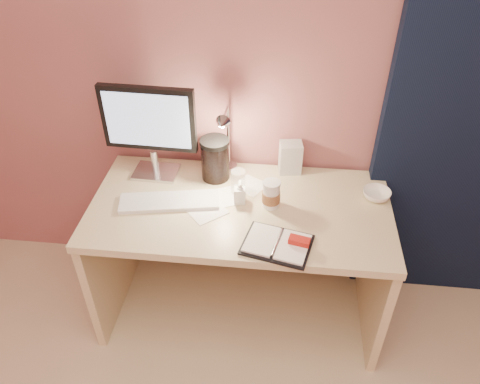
# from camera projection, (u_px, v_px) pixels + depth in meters

# --- Properties ---
(room) EXTENTS (3.50, 3.50, 3.50)m
(room) POSITION_uv_depth(u_px,v_px,m) (460.00, 106.00, 2.09)
(room) COLOR #C6B28E
(room) RESTS_ON ground
(desk) EXTENTS (1.40, 0.70, 0.73)m
(desk) POSITION_uv_depth(u_px,v_px,m) (242.00, 231.00, 2.37)
(desk) COLOR #C7B68D
(desk) RESTS_ON ground
(monitor) EXTENTS (0.45, 0.17, 0.48)m
(monitor) POSITION_uv_depth(u_px,v_px,m) (150.00, 124.00, 2.20)
(monitor) COLOR silver
(monitor) RESTS_ON desk
(keyboard) EXTENTS (0.48, 0.22, 0.02)m
(keyboard) POSITION_uv_depth(u_px,v_px,m) (169.00, 201.00, 2.18)
(keyboard) COLOR white
(keyboard) RESTS_ON desk
(planner) EXTENTS (0.32, 0.27, 0.04)m
(planner) POSITION_uv_depth(u_px,v_px,m) (279.00, 244.00, 1.96)
(planner) COLOR black
(planner) RESTS_ON desk
(paper_a) EXTENTS (0.20, 0.20, 0.00)m
(paper_a) POSITION_uv_depth(u_px,v_px,m) (224.00, 197.00, 2.22)
(paper_a) COLOR white
(paper_a) RESTS_ON desk
(paper_b) EXTENTS (0.18, 0.18, 0.00)m
(paper_b) POSITION_uv_depth(u_px,v_px,m) (250.00, 186.00, 2.29)
(paper_b) COLOR white
(paper_b) RESTS_ON desk
(paper_c) EXTENTS (0.22, 0.22, 0.00)m
(paper_c) POSITION_uv_depth(u_px,v_px,m) (206.00, 210.00, 2.15)
(paper_c) COLOR white
(paper_c) RESTS_ON desk
(coffee_cup) EXTENTS (0.08, 0.08, 0.14)m
(coffee_cup) POSITION_uv_depth(u_px,v_px,m) (271.00, 195.00, 2.13)
(coffee_cup) COLOR silver
(coffee_cup) RESTS_ON desk
(clear_cup) EXTENTS (0.07, 0.07, 0.12)m
(clear_cup) POSITION_uv_depth(u_px,v_px,m) (238.00, 182.00, 2.22)
(clear_cup) COLOR white
(clear_cup) RESTS_ON desk
(bowl) EXTENTS (0.14, 0.14, 0.04)m
(bowl) POSITION_uv_depth(u_px,v_px,m) (377.00, 194.00, 2.21)
(bowl) COLOR white
(bowl) RESTS_ON desk
(lotion_bottle) EXTENTS (0.06, 0.06, 0.12)m
(lotion_bottle) POSITION_uv_depth(u_px,v_px,m) (240.00, 192.00, 2.16)
(lotion_bottle) COLOR silver
(lotion_bottle) RESTS_ON desk
(dark_jar) EXTENTS (0.14, 0.14, 0.19)m
(dark_jar) POSITION_uv_depth(u_px,v_px,m) (215.00, 161.00, 2.29)
(dark_jar) COLOR black
(dark_jar) RESTS_ON desk
(product_box) EXTENTS (0.12, 0.10, 0.16)m
(product_box) POSITION_uv_depth(u_px,v_px,m) (290.00, 158.00, 2.34)
(product_box) COLOR silver
(product_box) RESTS_ON desk
(desk_lamp) EXTENTS (0.09, 0.23, 0.37)m
(desk_lamp) POSITION_uv_depth(u_px,v_px,m) (226.00, 138.00, 2.20)
(desk_lamp) COLOR silver
(desk_lamp) RESTS_ON desk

